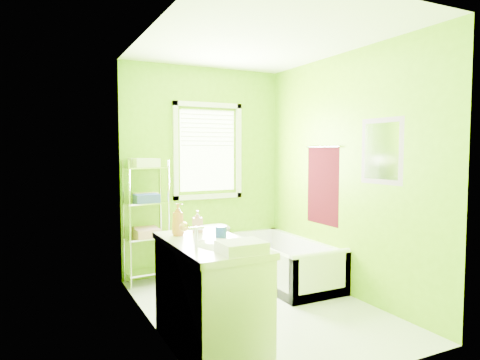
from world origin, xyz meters
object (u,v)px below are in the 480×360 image
toilet (200,252)px  vanity (210,292)px  wire_shelf_unit (147,208)px  bathtub (283,268)px

toilet → vanity: vanity is taller
toilet → wire_shelf_unit: bearing=-32.6°
bathtub → vanity: size_ratio=1.39×
toilet → wire_shelf_unit: 0.81m
vanity → toilet: bearing=71.4°
vanity → wire_shelf_unit: (-0.01, 1.89, 0.43)m
vanity → wire_shelf_unit: bearing=90.3°
wire_shelf_unit → bathtub: bearing=-24.5°
toilet → wire_shelf_unit: (-0.55, 0.28, 0.53)m
toilet → bathtub: bearing=150.6°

